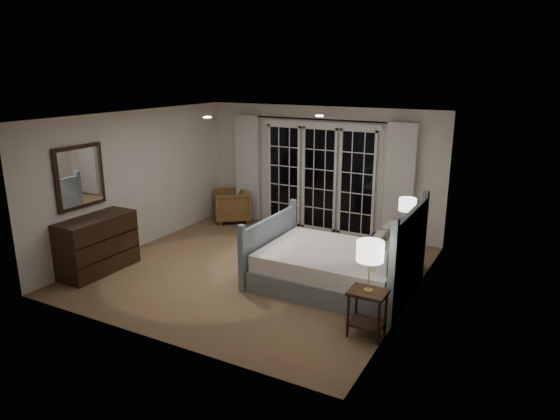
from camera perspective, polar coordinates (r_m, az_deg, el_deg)
The scene contains 20 objects.
floor at distance 8.31m, azimuth -2.62°, elevation -6.78°, with size 5.00×5.00×0.00m, color #8A6B4A.
ceiling at distance 7.70m, azimuth -2.86°, elevation 10.67°, with size 5.00×5.00×0.00m, color white.
wall_left at distance 9.42m, azimuth -15.91°, elevation 3.32°, with size 0.02×5.00×2.50m, color silver.
wall_right at distance 7.00m, azimuth 15.10°, elevation -0.81°, with size 0.02×5.00×2.50m, color silver.
wall_back at distance 10.08m, azimuth 4.62°, elevation 4.66°, with size 5.00×0.02×2.50m, color silver.
wall_front at distance 6.00m, azimuth -15.14°, elevation -3.58°, with size 5.00×0.02×2.50m, color silver.
french_doors at distance 10.08m, azimuth 4.51°, elevation 3.73°, with size 2.50×0.04×2.20m.
curtain_rod at distance 9.85m, azimuth 4.51°, elevation 10.28°, with size 0.03×0.03×3.50m, color black.
curtain_left at distance 10.76m, azimuth -3.74°, elevation 4.84°, with size 0.55×0.10×2.25m, color silver.
curtain_right at distance 9.46m, azimuth 13.49°, elevation 2.92°, with size 0.55×0.10×2.25m, color silver.
downlight_a at distance 7.87m, azimuth 4.54°, elevation 10.67°, with size 0.12×0.12×0.01m, color white.
downlight_b at distance 7.71m, azimuth -8.31°, elevation 10.45°, with size 0.12×0.12×0.01m, color white.
bed at distance 7.60m, azimuth 6.60°, elevation -6.35°, with size 2.29×1.64×1.34m.
nightstand_left at distance 6.30m, azimuth 9.95°, elevation -10.81°, with size 0.46×0.36×0.59m.
nightstand_right at distance 8.35m, azimuth 14.06°, elevation -3.78°, with size 0.53×0.42×0.69m.
lamp_left at distance 6.02m, azimuth 10.27°, elevation -4.71°, with size 0.33×0.33×0.64m.
lamp_right at distance 8.16m, azimuth 14.37°, elevation 0.57°, with size 0.27×0.27×0.53m.
armchair at distance 10.84m, azimuth -5.51°, elevation 0.50°, with size 0.74×0.76×0.69m, color brown.
dresser at distance 8.59m, azimuth -20.14°, elevation -3.73°, with size 0.55×1.30×0.92m.
mirror at distance 8.48m, azimuth -21.90°, elevation 3.53°, with size 0.05×0.85×1.00m.
Camera 1 is at (3.97, -6.56, 3.18)m, focal length 32.00 mm.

